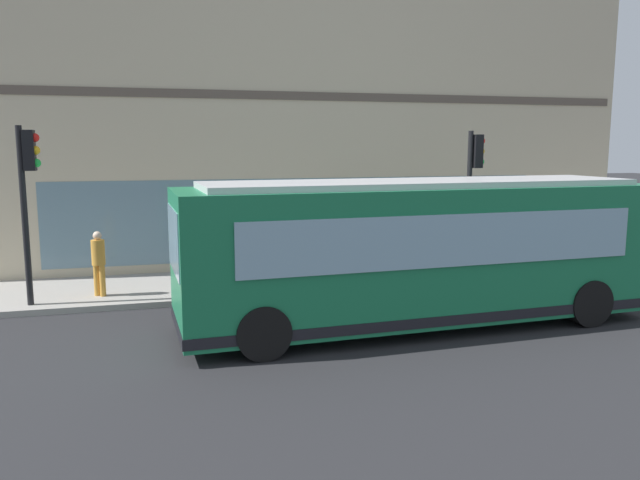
{
  "coord_description": "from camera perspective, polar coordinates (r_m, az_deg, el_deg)",
  "views": [
    {
      "loc": [
        -12.11,
        4.56,
        3.78
      ],
      "look_at": [
        2.07,
        0.68,
        1.54
      ],
      "focal_mm": 35.06,
      "sensor_mm": 36.0,
      "label": 1
    }
  ],
  "objects": [
    {
      "name": "ground",
      "position": [
        13.48,
        5.16,
        -7.67
      ],
      "size": [
        120.0,
        120.0,
        0.0
      ],
      "primitive_type": "plane",
      "color": "#262628"
    },
    {
      "name": "sidewalk_curb",
      "position": [
        17.49,
        0.16,
        -3.59
      ],
      "size": [
        3.52,
        40.0,
        0.15
      ],
      "primitive_type": "cube",
      "color": "#9E9991",
      "rests_on": "ground"
    },
    {
      "name": "building_corner",
      "position": [
        23.19,
        -4.03,
        10.98
      ],
      "size": [
        9.04,
        21.43,
        9.48
      ],
      "color": "beige",
      "rests_on": "ground"
    },
    {
      "name": "city_bus_nearside",
      "position": [
        13.19,
        9.01,
        -1.18
      ],
      "size": [
        2.93,
        10.13,
        3.07
      ],
      "color": "#197247",
      "rests_on": "ground"
    },
    {
      "name": "traffic_light_near_corner",
      "position": [
        17.65,
        13.83,
        5.7
      ],
      "size": [
        0.32,
        0.49,
        4.02
      ],
      "color": "black",
      "rests_on": "sidewalk_curb"
    },
    {
      "name": "traffic_light_down_block",
      "position": [
        15.47,
        -25.11,
        4.88
      ],
      "size": [
        0.32,
        0.49,
        4.07
      ],
      "color": "black",
      "rests_on": "sidewalk_curb"
    },
    {
      "name": "fire_hydrant",
      "position": [
        18.91,
        5.84,
        -1.35
      ],
      "size": [
        0.35,
        0.35,
        0.74
      ],
      "color": "red",
      "rests_on": "sidewalk_curb"
    },
    {
      "name": "pedestrian_by_light_pole",
      "position": [
        17.38,
        0.97,
        -0.03
      ],
      "size": [
        0.32,
        0.32,
        1.75
      ],
      "color": "black",
      "rests_on": "sidewalk_curb"
    },
    {
      "name": "pedestrian_near_building_entrance",
      "position": [
        16.0,
        -19.57,
        -1.67
      ],
      "size": [
        0.32,
        0.32,
        1.59
      ],
      "color": "gold",
      "rests_on": "sidewalk_curb"
    },
    {
      "name": "pedestrian_walking_along_curb",
      "position": [
        17.14,
        5.79,
        -0.11
      ],
      "size": [
        0.32,
        0.32,
        1.79
      ],
      "color": "#99994C",
      "rests_on": "sidewalk_curb"
    }
  ]
}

